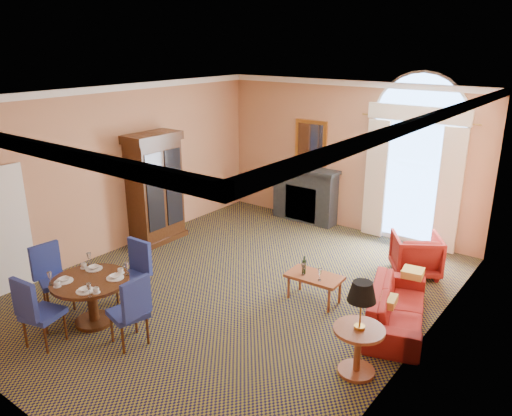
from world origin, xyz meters
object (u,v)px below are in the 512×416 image
Objects in this scene: armoire at (155,190)px; armchair at (416,254)px; sofa at (397,307)px; dining_table at (91,291)px; coffee_table at (314,277)px; side_table at (360,318)px.

armoire is 5.20m from armchair.
armoire is 5.33m from sofa.
dining_table is (1.70, -2.79, -0.56)m from armoire.
dining_table is at bearing -134.60° from coffee_table.
armoire is 1.81× the size of side_table.
side_table reaches higher than coffee_table.
coffee_table is (2.24, 2.53, -0.12)m from dining_table.
side_table is (3.62, 1.27, 0.25)m from dining_table.
armoire is at bearing -13.99° from armchair.
armchair is (4.87, 1.68, -0.71)m from armoire.
coffee_table reaches higher than sofa.
sofa is (3.57, 2.66, -0.25)m from dining_table.
coffee_table is 1.90m from side_table.
armoire reaches higher than armchair.
dining_table is at bearing 108.77° from sofa.
side_table reaches higher than dining_table.
sofa is 1.86m from armchair.
dining_table is at bearing -58.75° from armoire.
sofa is 1.35m from coffee_table.
sofa is 1.55× the size of side_table.
side_table is (5.32, -1.52, -0.30)m from armoire.
armoire is at bearing 121.25° from dining_table.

